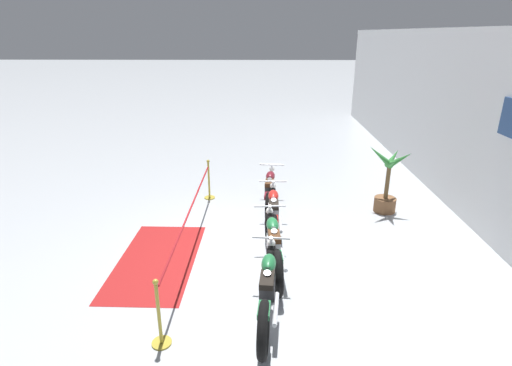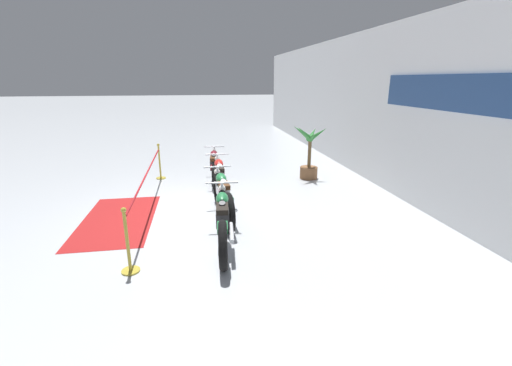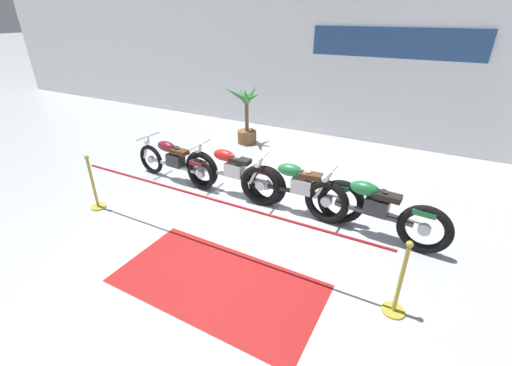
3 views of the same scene
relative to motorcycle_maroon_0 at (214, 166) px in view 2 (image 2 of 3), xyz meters
The scene contains 10 objects.
ground_plane 2.18m from the motorcycle_maroon_0, 14.85° to the right, with size 120.00×120.00×0.00m, color #B2B7BC.
back_wall 5.28m from the motorcycle_maroon_0, 65.68° to the left, with size 28.00×0.29×4.20m.
motorcycle_maroon_0 is the anchor object (origin of this frame).
motorcycle_red_1 1.42m from the motorcycle_maroon_0, ahead, with size 2.28×0.62×0.97m.
motorcycle_green_2 2.81m from the motorcycle_maroon_0, ahead, with size 2.29×0.62×0.98m.
motorcycle_green_3 4.10m from the motorcycle_maroon_0, ahead, with size 2.34×0.62×0.97m.
potted_palm_left_of_row 2.79m from the motorcycle_maroon_0, 86.14° to the left, with size 0.90×0.98×1.64m.
stanchion_far_left 1.86m from the motorcycle_maroon_0, 58.37° to the right, with size 5.29×0.28×1.05m.
stanchion_mid_left 4.97m from the motorcycle_maroon_0, 18.45° to the right, with size 0.28×0.28×1.05m.
floor_banner 3.39m from the motorcycle_maroon_0, 40.70° to the right, with size 2.81×1.44×0.01m, color maroon.
Camera 2 is at (7.57, 0.07, 2.84)m, focal length 24.00 mm.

